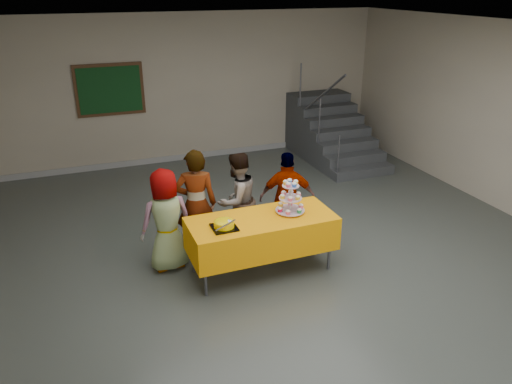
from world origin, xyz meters
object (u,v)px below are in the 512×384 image
schoolchild_a (166,220)px  noticeboard (110,90)px  bake_table (262,233)px  staircase (329,134)px  schoolchild_d (287,198)px  cupcake_stand (290,199)px  schoolchild_b (196,204)px  schoolchild_c (237,200)px  bear_cake (224,224)px

schoolchild_a → noticeboard: bearing=-95.1°
bake_table → staircase: bearing=51.2°
schoolchild_d → staircase: (2.48, 3.24, -0.19)m
bake_table → cupcake_stand: (0.41, 0.03, 0.40)m
schoolchild_a → schoolchild_d: 1.77m
schoolchild_b → schoolchild_c: schoolchild_b is taller
schoolchild_c → schoolchild_d: bearing=143.5°
bake_table → schoolchild_c: size_ratio=1.35×
staircase → cupcake_stand: bearing=-125.2°
schoolchild_c → schoolchild_a: bearing=-10.7°
cupcake_stand → schoolchild_a: size_ratio=0.32×
staircase → schoolchild_c: bearing=-135.9°
bake_table → schoolchild_a: (-1.11, 0.53, 0.13)m
staircase → noticeboard: (-4.41, 0.84, 1.11)m
bake_table → cupcake_stand: cupcake_stand is taller
schoolchild_a → noticeboard: (-0.16, 4.19, 0.91)m
bear_cake → noticeboard: bearing=98.8°
staircase → noticeboard: size_ratio=1.85×
schoolchild_c → schoolchild_d: 0.73m
cupcake_stand → schoolchild_b: (-1.07, 0.69, -0.18)m
schoolchild_a → schoolchild_c: (1.06, 0.26, 0.01)m
schoolchild_d → noticeboard: noticeboard is taller
cupcake_stand → schoolchild_a: schoolchild_a is taller
schoolchild_a → schoolchild_b: (0.45, 0.18, 0.08)m
schoolchild_d → schoolchild_c: bearing=8.2°
bear_cake → staircase: size_ratio=0.15×
bear_cake → staircase: bearing=47.4°
schoolchild_d → schoolchild_b: bearing=17.1°
bear_cake → noticeboard: size_ratio=0.28×
schoolchild_b → schoolchild_d: schoolchild_b is taller
cupcake_stand → schoolchild_d: (0.25, 0.62, -0.28)m
schoolchild_c → staircase: bearing=-160.5°
bake_table → schoolchild_a: schoolchild_a is taller
schoolchild_d → noticeboard: size_ratio=1.05×
schoolchild_a → schoolchild_b: 0.49m
schoolchild_d → cupcake_stand: bearing=88.3°
bear_cake → schoolchild_b: (-0.14, 0.81, -0.06)m
schoolchild_a → schoolchild_b: size_ratio=0.90×
bake_table → noticeboard: bearing=105.1°
bake_table → schoolchild_b: schoolchild_b is taller
bear_cake → staircase: (3.66, 3.98, -0.34)m
bake_table → noticeboard: noticeboard is taller
bear_cake → schoolchild_d: bearing=32.1°
schoolchild_c → bear_cake: bearing=37.3°
bake_table → schoolchild_c: schoolchild_c is taller
noticeboard → schoolchild_b: bearing=-81.3°
noticeboard → bear_cake: bearing=-81.2°
schoolchild_b → schoolchild_d: (1.32, -0.07, -0.09)m
bake_table → schoolchild_c: 0.81m
cupcake_stand → bear_cake: 0.95m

